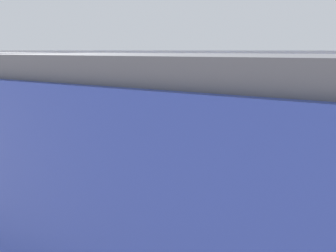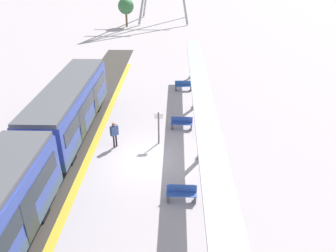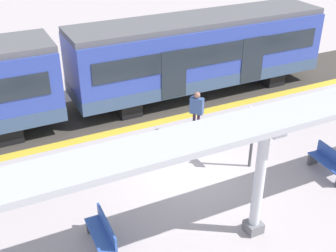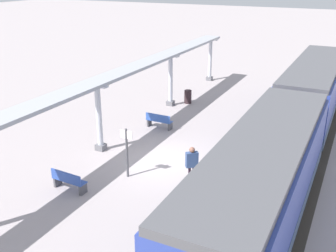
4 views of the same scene
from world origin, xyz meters
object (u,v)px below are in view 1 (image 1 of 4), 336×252
Objects in this scene: passenger_waiting_near_edge at (36,132)px; platform_info_sign at (86,109)px; canopy_pillar_third at (161,94)px; bench_far_end at (77,119)px; bench_near_end at (238,142)px; canopy_pillar_fourth at (42,85)px.

platform_info_sign is at bearing 10.91° from passenger_waiting_near_edge.
canopy_pillar_third is 2.20× the size of bench_far_end.
bench_near_end is 6.58m from passenger_waiting_near_edge.
platform_info_sign is (-2.64, 1.75, -0.37)m from canopy_pillar_third.
canopy_pillar_third reaches higher than bench_near_end.
canopy_pillar_third is 5.55m from passenger_waiting_near_edge.
canopy_pillar_third is 4.16m from bench_far_end.
canopy_pillar_third is at bearing 72.33° from bench_near_end.
canopy_pillar_third reaches higher than platform_info_sign.
passenger_waiting_near_edge is (-4.15, 5.07, 0.63)m from bench_near_end.
canopy_pillar_third is 1.52× the size of platform_info_sign.
canopy_pillar_fourth is at bearing 90.00° from canopy_pillar_third.
platform_info_sign is (-1.50, -2.05, 0.89)m from bench_far_end.
platform_info_sign is 2.80m from passenger_waiting_near_edge.
canopy_pillar_fourth is 1.96× the size of passenger_waiting_near_edge.
canopy_pillar_fourth is 2.20× the size of bench_far_end.
canopy_pillar_third reaches higher than passenger_waiting_near_edge.
canopy_pillar_fourth is 4.03m from bench_far_end.
canopy_pillar_third is at bearing -12.85° from passenger_waiting_near_edge.
bench_near_end is 0.99× the size of bench_far_end.
bench_near_end and bench_far_end have the same top height.
bench_far_end is 2.69m from platform_info_sign.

